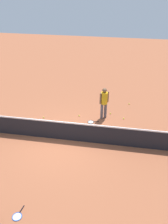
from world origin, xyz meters
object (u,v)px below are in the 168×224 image
object	(u,v)px
player_near_side	(104,101)
tennis_ball_midcourt	(79,116)
tennis_racket_near_player	(91,122)
tennis_ball_baseline	(129,104)
tennis_ball_stray_left	(110,113)
tennis_racket_far_player	(18,216)
tennis_ball_near_player	(124,118)
tennis_ball_stray_right	(44,117)
tennis_ball_by_net	(17,119)

from	to	relation	value
player_near_side	tennis_ball_midcourt	xyz separation A→B (m)	(1.27, 0.08, -0.98)
tennis_racket_near_player	tennis_ball_baseline	xyz separation A→B (m)	(-1.89, -2.22, 0.02)
tennis_racket_near_player	tennis_ball_baseline	size ratio (longest dim) A/B	9.20
tennis_ball_midcourt	tennis_ball_stray_left	xyz separation A→B (m)	(-1.61, -0.51, 0.00)
tennis_racket_near_player	tennis_racket_far_player	size ratio (longest dim) A/B	1.01
tennis_ball_near_player	tennis_ball_stray_left	distance (m)	0.82
tennis_ball_near_player	tennis_ball_stray_right	world-z (taller)	same
tennis_racket_far_player	tennis_ball_stray_right	size ratio (longest dim) A/B	9.10
tennis_racket_near_player	tennis_ball_near_player	distance (m)	1.72
tennis_ball_baseline	tennis_ball_stray_right	xyz separation A→B (m)	(4.40, 2.24, 0.00)
tennis_racket_near_player	tennis_ball_stray_left	world-z (taller)	tennis_ball_stray_left
player_near_side	tennis_ball_near_player	xyz separation A→B (m)	(-1.06, -0.04, -0.98)
player_near_side	tennis_ball_stray_right	world-z (taller)	player_near_side
tennis_ball_stray_left	tennis_racket_near_player	bearing A→B (deg)	47.53
tennis_ball_midcourt	tennis_ball_stray_left	bearing A→B (deg)	-162.32
player_near_side	tennis_ball_stray_left	distance (m)	1.12
tennis_racket_far_player	tennis_ball_midcourt	size ratio (longest dim) A/B	9.10
tennis_racket_near_player	tennis_ball_near_player	bearing A→B (deg)	-160.11
player_near_side	tennis_ball_by_net	world-z (taller)	player_near_side
tennis_ball_stray_right	player_near_side	bearing A→B (deg)	-169.75
tennis_ball_baseline	tennis_racket_near_player	bearing A→B (deg)	49.72
tennis_ball_baseline	tennis_ball_stray_right	world-z (taller)	same
tennis_racket_near_player	tennis_ball_by_net	distance (m)	3.87
tennis_racket_far_player	tennis_ball_near_player	world-z (taller)	tennis_ball_near_player
tennis_racket_far_player	tennis_ball_midcourt	distance (m)	6.20
tennis_ball_near_player	tennis_ball_baseline	distance (m)	1.66
tennis_ball_by_net	tennis_ball_stray_left	bearing A→B (deg)	-163.68
player_near_side	tennis_racket_near_player	world-z (taller)	player_near_side
tennis_ball_by_net	tennis_ball_baseline	bearing A→B (deg)	-155.30
tennis_racket_far_player	tennis_ball_near_player	size ratio (longest dim) A/B	9.10
tennis_ball_by_net	tennis_ball_midcourt	distance (m)	3.25
tennis_ball_near_player	tennis_ball_stray_left	xyz separation A→B (m)	(0.72, -0.39, 0.00)
tennis_racket_near_player	tennis_racket_far_player	xyz separation A→B (m)	(1.51, 5.69, 0.00)
tennis_ball_near_player	tennis_ball_stray_right	xyz separation A→B (m)	(4.13, 0.60, 0.00)
tennis_ball_midcourt	player_near_side	bearing A→B (deg)	-176.50
tennis_ball_stray_left	tennis_ball_stray_right	xyz separation A→B (m)	(3.41, 0.99, 0.00)
tennis_ball_near_player	tennis_ball_baseline	world-z (taller)	same
player_near_side	tennis_ball_near_player	size ratio (longest dim) A/B	25.76
player_near_side	tennis_racket_near_player	xyz separation A→B (m)	(0.56, 0.54, -1.00)
tennis_ball_stray_left	tennis_ball_midcourt	bearing A→B (deg)	17.68
tennis_ball_by_net	tennis_racket_far_player	bearing A→B (deg)	113.86
tennis_racket_near_player	tennis_ball_midcourt	bearing A→B (deg)	-32.91
player_near_side	tennis_ball_by_net	size ratio (longest dim) A/B	25.76
tennis_ball_near_player	tennis_ball_by_net	size ratio (longest dim) A/B	1.00
tennis_ball_by_net	tennis_ball_baseline	size ratio (longest dim) A/B	1.00
tennis_racket_far_player	tennis_ball_stray_left	xyz separation A→B (m)	(-2.41, -6.66, 0.02)
tennis_ball_near_player	tennis_ball_stray_left	world-z (taller)	same
tennis_ball_baseline	tennis_racket_far_player	bearing A→B (deg)	66.76
tennis_ball_by_net	tennis_ball_baseline	world-z (taller)	same
tennis_ball_near_player	tennis_ball_by_net	xyz separation A→B (m)	(5.46, 0.99, 0.00)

